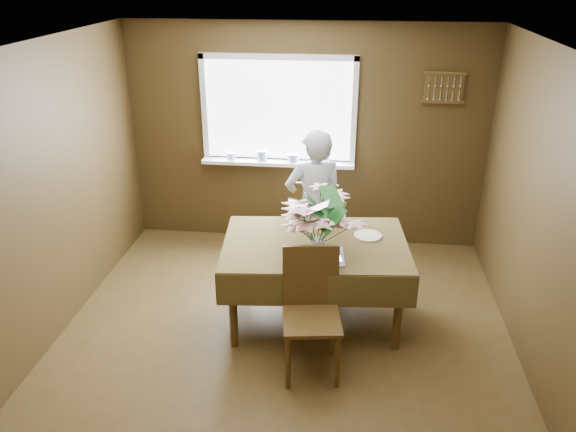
# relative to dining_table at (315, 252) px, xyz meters

# --- Properties ---
(floor) EXTENTS (4.50, 4.50, 0.00)m
(floor) POSITION_rel_dining_table_xyz_m (-0.24, -0.58, -0.69)
(floor) COLOR #473418
(floor) RESTS_ON ground
(ceiling) EXTENTS (4.50, 4.50, 0.00)m
(ceiling) POSITION_rel_dining_table_xyz_m (-0.24, -0.58, 1.81)
(ceiling) COLOR white
(ceiling) RESTS_ON wall_back
(wall_back) EXTENTS (4.00, 0.00, 4.00)m
(wall_back) POSITION_rel_dining_table_xyz_m (-0.24, 1.67, 0.56)
(wall_back) COLOR brown
(wall_back) RESTS_ON floor
(wall_left) EXTENTS (0.00, 4.50, 4.50)m
(wall_left) POSITION_rel_dining_table_xyz_m (-2.24, -0.58, 0.56)
(wall_left) COLOR brown
(wall_left) RESTS_ON floor
(wall_right) EXTENTS (0.00, 4.50, 4.50)m
(wall_right) POSITION_rel_dining_table_xyz_m (1.76, -0.58, 0.56)
(wall_right) COLOR brown
(wall_right) RESTS_ON floor
(window_assembly) EXTENTS (1.72, 0.20, 1.22)m
(window_assembly) POSITION_rel_dining_table_xyz_m (-0.53, 1.62, 0.67)
(window_assembly) COLOR white
(window_assembly) RESTS_ON wall_back
(spoon_rack) EXTENTS (0.44, 0.05, 0.33)m
(spoon_rack) POSITION_rel_dining_table_xyz_m (1.21, 1.63, 1.16)
(spoon_rack) COLOR #543D1B
(spoon_rack) RESTS_ON wall_back
(dining_table) EXTENTS (1.72, 1.25, 0.80)m
(dining_table) POSITION_rel_dining_table_xyz_m (0.00, 0.00, 0.00)
(dining_table) COLOR #543D1B
(dining_table) RESTS_ON floor
(chair_far) EXTENTS (0.51, 0.51, 1.07)m
(chair_far) POSITION_rel_dining_table_xyz_m (-0.05, 0.84, -0.12)
(chair_far) COLOR #543D1B
(chair_far) RESTS_ON floor
(chair_near) EXTENTS (0.51, 0.51, 1.04)m
(chair_near) POSITION_rel_dining_table_xyz_m (0.02, -0.66, -0.13)
(chair_near) COLOR #543D1B
(chair_near) RESTS_ON floor
(seated_woman) EXTENTS (0.67, 0.54, 1.61)m
(seated_woman) POSITION_rel_dining_table_xyz_m (-0.07, 0.75, 0.11)
(seated_woman) COLOR white
(seated_woman) RESTS_ON floor
(flower_bouquet) EXTENTS (0.62, 0.62, 0.53)m
(flower_bouquet) POSITION_rel_dining_table_xyz_m (0.03, -0.24, 0.44)
(flower_bouquet) COLOR white
(flower_bouquet) RESTS_ON dining_table
(side_plate) EXTENTS (0.29, 0.29, 0.01)m
(side_plate) POSITION_rel_dining_table_xyz_m (0.46, 0.18, 0.10)
(side_plate) COLOR white
(side_plate) RESTS_ON dining_table
(table_knife) EXTENTS (0.08, 0.25, 0.00)m
(table_knife) POSITION_rel_dining_table_xyz_m (0.21, -0.22, 0.11)
(table_knife) COLOR silver
(table_knife) RESTS_ON dining_table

